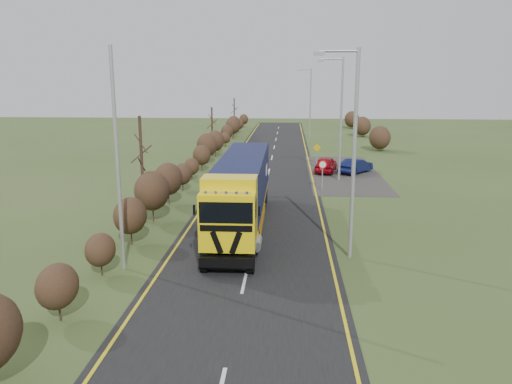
{
  "coord_description": "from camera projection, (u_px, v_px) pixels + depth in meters",
  "views": [
    {
      "loc": [
        1.71,
        -23.11,
        8.07
      ],
      "look_at": [
        -0.08,
        4.12,
        1.82
      ],
      "focal_mm": 35.0,
      "sensor_mm": 36.0,
      "label": 1
    }
  ],
  "objects": [
    {
      "name": "car_red_hatchback",
      "position": [
        326.0,
        164.0,
        43.68
      ],
      "size": [
        2.41,
        4.32,
        1.39
      ],
      "primitive_type": "imported",
      "rotation": [
        0.0,
        0.0,
        2.94
      ],
      "color": "#9C0713",
      "rests_on": "ground"
    },
    {
      "name": "layby",
      "position": [
        343.0,
        173.0,
        43.43
      ],
      "size": [
        6.0,
        18.0,
        0.02
      ],
      "primitive_type": "cube",
      "color": "#32302C",
      "rests_on": "ground"
    },
    {
      "name": "car_blue_sedan",
      "position": [
        356.0,
        166.0,
        43.21
      ],
      "size": [
        3.4,
        3.82,
        1.26
      ],
      "primitive_type": "imported",
      "rotation": [
        0.0,
        0.0,
        2.48
      ],
      "color": "#0A1039",
      "rests_on": "ground"
    },
    {
      "name": "lorry",
      "position": [
        242.0,
        188.0,
        26.98
      ],
      "size": [
        2.77,
        14.21,
        3.96
      ],
      "rotation": [
        0.0,
        0.0,
        0.0
      ],
      "color": "black",
      "rests_on": "ground"
    },
    {
      "name": "streetlight_far",
      "position": [
        310.0,
        100.0,
        68.04
      ],
      "size": [
        1.99,
        0.19,
        9.37
      ],
      "color": "#9EA2A4",
      "rests_on": "ground"
    },
    {
      "name": "left_pole",
      "position": [
        117.0,
        162.0,
        20.63
      ],
      "size": [
        0.16,
        0.16,
        9.36
      ],
      "primitive_type": "cylinder",
      "color": "#9EA2A4",
      "rests_on": "ground"
    },
    {
      "name": "streetlight_mid",
      "position": [
        340.0,
        114.0,
        39.12
      ],
      "size": [
        2.05,
        0.19,
        9.66
      ],
      "color": "#9EA2A4",
      "rests_on": "ground"
    },
    {
      "name": "warning_board",
      "position": [
        317.0,
        152.0,
        47.52
      ],
      "size": [
        0.76,
        0.11,
        1.99
      ],
      "color": "#9EA2A4",
      "rests_on": "ground"
    },
    {
      "name": "streetlight_near",
      "position": [
        352.0,
        146.0,
        21.91
      ],
      "size": [
        1.99,
        0.19,
        9.35
      ],
      "color": "#9EA2A4",
      "rests_on": "ground"
    },
    {
      "name": "road",
      "position": [
        263.0,
        199.0,
        34.11
      ],
      "size": [
        8.0,
        120.0,
        0.02
      ],
      "primitive_type": "cube",
      "color": "black",
      "rests_on": "ground"
    },
    {
      "name": "lane_markings",
      "position": [
        263.0,
        200.0,
        33.81
      ],
      "size": [
        7.52,
        116.0,
        0.01
      ],
      "color": "gold",
      "rests_on": "road"
    },
    {
      "name": "hedgerow",
      "position": [
        168.0,
        181.0,
        32.09
      ],
      "size": [
        2.24,
        102.04,
        6.05
      ],
      "color": "#301E15",
      "rests_on": "ground"
    },
    {
      "name": "speed_sign",
      "position": [
        322.0,
        170.0,
        36.29
      ],
      "size": [
        0.62,
        0.1,
        2.25
      ],
      "color": "#9EA2A4",
      "rests_on": "ground"
    },
    {
      "name": "ground",
      "position": [
        252.0,
        247.0,
        24.39
      ],
      "size": [
        160.0,
        160.0,
        0.0
      ],
      "primitive_type": "plane",
      "color": "#374A1F",
      "rests_on": "ground"
    }
  ]
}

